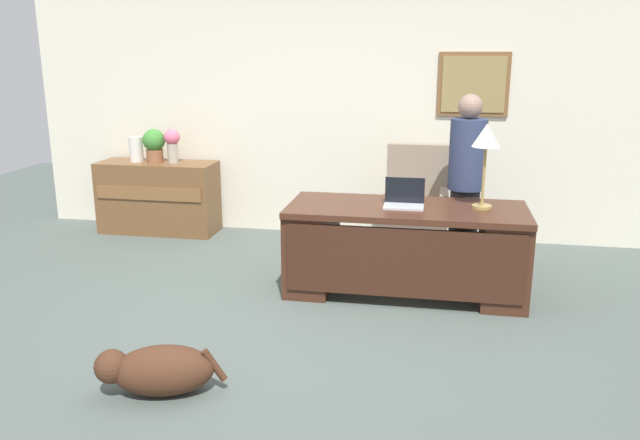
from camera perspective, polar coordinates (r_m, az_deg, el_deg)
ground_plane at (r=4.71m, az=-2.15°, el=-9.72°), size 12.00×12.00×0.00m
back_wall at (r=6.86m, az=2.65°, el=9.84°), size 7.00×0.16×2.70m
desk at (r=5.27m, az=7.62°, el=-2.38°), size 1.93×0.80×0.74m
credenza at (r=7.26m, az=-14.21°, el=2.00°), size 1.28×0.50×0.78m
armchair at (r=6.25m, az=8.56°, el=1.10°), size 0.60×0.59×1.08m
person_standing at (r=5.82m, az=12.89°, el=3.25°), size 0.32×0.32×1.60m
dog_lying at (r=3.95m, az=-14.33°, el=-12.84°), size 0.74×0.45×0.30m
laptop at (r=5.21m, az=7.53°, el=1.84°), size 0.32×0.22×0.22m
desk_lamp at (r=5.18m, az=14.62°, el=6.83°), size 0.22×0.22×0.67m
vase_with_flowers at (r=7.08m, az=-13.06°, el=6.74°), size 0.17×0.17×0.37m
vase_empty at (r=7.27m, az=-16.10°, el=6.10°), size 0.15×0.15×0.27m
potted_plant at (r=7.16m, az=-14.60°, el=6.58°), size 0.24×0.24×0.36m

